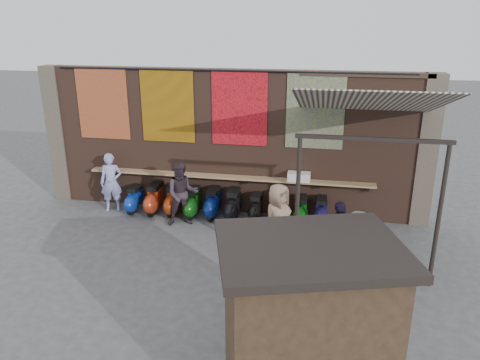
{
  "coord_description": "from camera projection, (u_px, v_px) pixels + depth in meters",
  "views": [
    {
      "loc": [
        2.57,
        -9.67,
        5.31
      ],
      "look_at": [
        0.56,
        1.2,
        1.44
      ],
      "focal_mm": 35.0,
      "sensor_mm": 36.0,
      "label": 1
    }
  ],
  "objects": [
    {
      "name": "awning_post_left",
      "position": [
        297.0,
        207.0,
        9.74
      ],
      "size": [
        0.09,
        0.09,
        3.1
      ],
      "primitive_type": "cylinder",
      "color": "black",
      "rests_on": "ground"
    },
    {
      "name": "scooter_stool_0",
      "position": [
        134.0,
        199.0,
        13.35
      ],
      "size": [
        0.35,
        0.78,
        0.74
      ],
      "primitive_type": null,
      "color": "#0E319A",
      "rests_on": "ground"
    },
    {
      "name": "awning_ledger",
      "position": [
        366.0,
        75.0,
        11.57
      ],
      "size": [
        3.3,
        0.08,
        0.12
      ],
      "primitive_type": "cube",
      "color": "#33261C",
      "rests_on": "brick_wall"
    },
    {
      "name": "awning_canvas",
      "position": [
        370.0,
        102.0,
        10.23
      ],
      "size": [
        3.2,
        3.28,
        0.97
      ],
      "primitive_type": "cube",
      "rotation": [
        -0.28,
        0.0,
        0.0
      ],
      "color": "beige",
      "rests_on": "brick_wall"
    },
    {
      "name": "brick_wall",
      "position": [
        230.0,
        142.0,
        13.01
      ],
      "size": [
        10.0,
        0.4,
        4.0
      ],
      "primitive_type": "cube",
      "color": "brown",
      "rests_on": "ground"
    },
    {
      "name": "tapestry_orange",
      "position": [
        239.0,
        108.0,
        12.43
      ],
      "size": [
        1.5,
        0.02,
        2.0
      ],
      "primitive_type": "cube",
      "color": "red",
      "rests_on": "brick_wall"
    },
    {
      "name": "pier_left",
      "position": [
        59.0,
        134.0,
        13.91
      ],
      "size": [
        0.5,
        0.5,
        4.0
      ],
      "primitive_type": "cube",
      "color": "#4C4238",
      "rests_on": "ground"
    },
    {
      "name": "pier_right",
      "position": [
        426.0,
        152.0,
        12.12
      ],
      "size": [
        0.5,
        0.5,
        4.0
      ],
      "primitive_type": "cube",
      "color": "#4C4238",
      "rests_on": "ground"
    },
    {
      "name": "scooter_stool_6",
      "position": [
        256.0,
        208.0,
        12.79
      ],
      "size": [
        0.34,
        0.77,
        0.73
      ],
      "primitive_type": null,
      "color": "black",
      "rests_on": "ground"
    },
    {
      "name": "stall_sign",
      "position": [
        295.0,
        264.0,
        7.19
      ],
      "size": [
        1.16,
        0.38,
        0.5
      ],
      "primitive_type": "cube",
      "rotation": [
        0.0,
        0.0,
        0.29
      ],
      "color": "gold",
      "rests_on": "market_stall"
    },
    {
      "name": "scooter_stool_5",
      "position": [
        233.0,
        205.0,
        12.82
      ],
      "size": [
        0.39,
        0.88,
        0.83
      ],
      "primitive_type": null,
      "color": "black",
      "rests_on": "ground"
    },
    {
      "name": "market_stall",
      "position": [
        306.0,
        327.0,
        6.57
      ],
      "size": [
        2.55,
        2.18,
        2.36
      ],
      "primitive_type": "cube",
      "rotation": [
        0.0,
        0.0,
        0.29
      ],
      "color": "black",
      "rests_on": "ground"
    },
    {
      "name": "shelf_box",
      "position": [
        299.0,
        177.0,
        12.55
      ],
      "size": [
        0.61,
        0.31,
        0.23
      ],
      "primitive_type": "cube",
      "color": "white",
      "rests_on": "eating_counter"
    },
    {
      "name": "eating_counter",
      "position": [
        228.0,
        177.0,
        12.97
      ],
      "size": [
        8.0,
        0.32,
        0.05
      ],
      "primitive_type": "cube",
      "color": "#9E7A51",
      "rests_on": "brick_wall"
    },
    {
      "name": "hang_rail",
      "position": [
        228.0,
        71.0,
        12.14
      ],
      "size": [
        9.5,
        0.06,
        0.06
      ],
      "primitive_type": "cylinder",
      "rotation": [
        0.0,
        1.57,
        0.0
      ],
      "color": "black",
      "rests_on": "brick_wall"
    },
    {
      "name": "stall_shelf",
      "position": [
        293.0,
        311.0,
        7.47
      ],
      "size": [
        1.76,
        0.61,
        0.06
      ],
      "primitive_type": "cube",
      "rotation": [
        0.0,
        0.0,
        0.29
      ],
      "color": "#473321",
      "rests_on": "market_stall"
    },
    {
      "name": "awning_header",
      "position": [
        373.0,
        139.0,
        8.99
      ],
      "size": [
        3.0,
        0.08,
        0.08
      ],
      "primitive_type": "cube",
      "color": "black",
      "rests_on": "awning_post_left"
    },
    {
      "name": "ground",
      "position": [
        208.0,
        252.0,
        11.17
      ],
      "size": [
        70.0,
        70.0,
        0.0
      ],
      "primitive_type": "plane",
      "color": "#474749",
      "rests_on": "ground"
    },
    {
      "name": "shopper_tan",
      "position": [
        278.0,
        220.0,
        10.77
      ],
      "size": [
        0.93,
        1.02,
        1.75
      ],
      "primitive_type": "imported",
      "rotation": [
        0.0,
        0.0,
        1.0
      ],
      "color": "#967860",
      "rests_on": "ground"
    },
    {
      "name": "tapestry_sun",
      "position": [
        167.0,
        106.0,
        12.77
      ],
      "size": [
        1.5,
        0.02,
        2.0
      ],
      "primitive_type": "cube",
      "color": "orange",
      "rests_on": "brick_wall"
    },
    {
      "name": "diner_left",
      "position": [
        111.0,
        182.0,
        13.32
      ],
      "size": [
        0.7,
        0.56,
        1.69
      ],
      "primitive_type": "imported",
      "rotation": [
        0.0,
        0.0,
        0.28
      ],
      "color": "#9299D5",
      "rests_on": "ground"
    },
    {
      "name": "scooter_stool_7",
      "position": [
        277.0,
        209.0,
        12.59
      ],
      "size": [
        0.39,
        0.88,
        0.83
      ],
      "primitive_type": null,
      "color": "#A41C0C",
      "rests_on": "ground"
    },
    {
      "name": "scooter_stool_9",
      "position": [
        321.0,
        212.0,
        12.46
      ],
      "size": [
        0.36,
        0.8,
        0.76
      ],
      "primitive_type": null,
      "color": "#191347",
      "rests_on": "ground"
    },
    {
      "name": "scooter_stool_4",
      "position": [
        213.0,
        203.0,
        12.97
      ],
      "size": [
        0.39,
        0.86,
        0.82
      ],
      "primitive_type": null,
      "color": "navy",
      "rests_on": "ground"
    },
    {
      "name": "scooter_stool_1",
      "position": [
        154.0,
        199.0,
        13.27
      ],
      "size": [
        0.39,
        0.86,
        0.82
      ],
      "primitive_type": null,
      "color": "#A23015",
      "rests_on": "ground"
    },
    {
      "name": "stall_roof",
      "position": [
        311.0,
        248.0,
        6.16
      ],
      "size": [
        2.87,
        2.49,
        0.12
      ],
      "primitive_type": "cube",
      "rotation": [
        0.0,
        0.0,
        0.29
      ],
      "color": "black",
      "rests_on": "market_stall"
    },
    {
      "name": "shopper_grey",
      "position": [
        357.0,
        249.0,
        9.57
      ],
      "size": [
        1.21,
        1.04,
        1.63
      ],
      "primitive_type": "imported",
      "rotation": [
        0.0,
        0.0,
        2.63
      ],
      "color": "slate",
      "rests_on": "ground"
    },
    {
      "name": "tapestry_multi",
      "position": [
        315.0,
        111.0,
        12.08
      ],
      "size": [
        1.5,
        0.02,
        2.0
      ],
      "primitive_type": "cube",
      "color": "navy",
      "rests_on": "brick_wall"
    },
    {
      "name": "scooter_stool_8",
      "position": [
        301.0,
        211.0,
        12.52
      ],
      "size": [
        0.36,
        0.8,
        0.76
      ],
      "primitive_type": null,
      "color": "#0B4F0F",
      "rests_on": "ground"
    },
    {
      "name": "shopper_navy",
      "position": [
        339.0,
        236.0,
        10.15
      ],
      "size": [
        1.01,
        0.81,
        1.61
      ],
      "primitive_type": "imported",
      "rotation": [
        0.0,
        0.0,
        3.67
      ],
      "color": "#1C1531",
      "rests_on": "ground"
    },
    {
      "name": "scooter_stool_2",
      "position": [
        174.0,
        200.0,
        13.17
      ],
      "size": [
        0.39,
        0.88,
        0.83
      ],
      "primitive_type": null,
      "color": "maroon",
      "rests_on": "ground"
    },
    {
      "name": "awning_post_right",
      "position": [
        439.0,
        217.0,
        9.26
      ],
      "size": [
        0.09,
        0.09,
        3.1
      ],
      "primitive_type": "cylinder",
      "color": "black",
      "rests_on": "ground"
    },
    {
      "name": "scooter_stool_3",
      "position": [
        193.0,
        203.0,
        13.02
      ],
      "size": [
        0.38,
        0.85,
        0.81
      ],
      "primitive_type": null,
      "color": "#0F4B0F",
      "rests_on": "ground"
    },
    {
      "name": "diner_right",
      "position": [
        182.0,
        194.0,
        12.35
      ],
      "size": [
        1.03,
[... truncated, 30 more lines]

